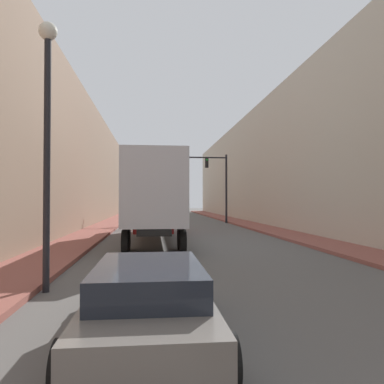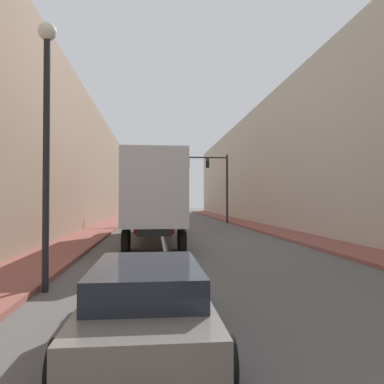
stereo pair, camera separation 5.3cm
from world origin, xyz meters
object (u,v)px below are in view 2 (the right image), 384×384
at_px(sedan_car, 147,300).
at_px(street_lamp, 47,117).
at_px(traffic_signal_gantry, 205,173).
at_px(semi_truck, 154,197).

distance_m(sedan_car, street_lamp, 5.39).
bearing_deg(street_lamp, traffic_signal_gantry, 73.87).
xyz_separation_m(sedan_car, street_lamp, (-2.45, 3.20, 3.58)).
bearing_deg(traffic_signal_gantry, street_lamp, -106.13).
bearing_deg(street_lamp, sedan_car, -52.53).
bearing_deg(semi_truck, street_lamp, -103.48).
relative_size(semi_truck, sedan_car, 2.64).
bearing_deg(traffic_signal_gantry, sedan_car, -99.74).
relative_size(traffic_signal_gantry, street_lamp, 1.17).
relative_size(sedan_car, traffic_signal_gantry, 0.62).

